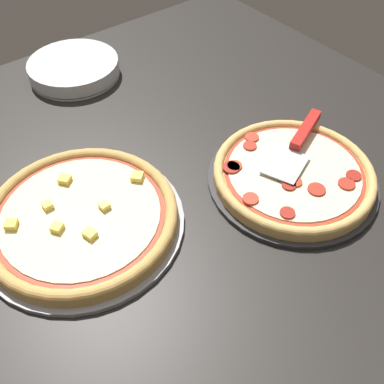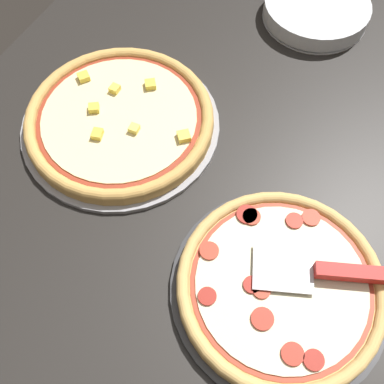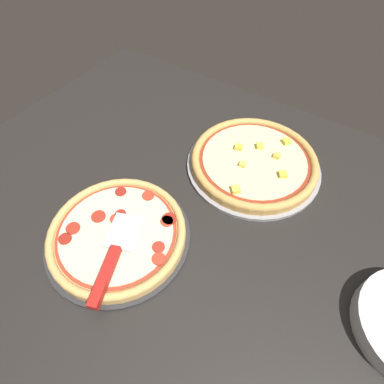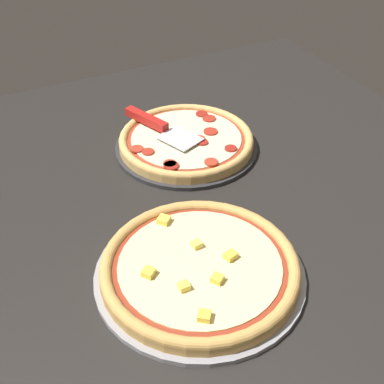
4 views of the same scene
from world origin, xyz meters
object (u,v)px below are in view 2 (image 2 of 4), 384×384
at_px(pizza_front, 281,285).
at_px(serving_spatula, 342,272).
at_px(pizza_back, 120,119).
at_px(plate_stack, 316,10).

relative_size(pizza_front, serving_spatula, 1.43).
distance_m(pizza_front, pizza_back, 0.43).
xyz_separation_m(pizza_front, plate_stack, (0.63, 0.16, -0.00)).
bearing_deg(plate_stack, serving_spatula, -157.56).
height_order(pizza_front, serving_spatula, serving_spatula).
xyz_separation_m(pizza_back, serving_spatula, (-0.11, -0.47, 0.02)).
xyz_separation_m(pizza_back, plate_stack, (0.46, -0.23, -0.00)).
distance_m(pizza_back, serving_spatula, 0.48).
bearing_deg(pizza_back, pizza_front, -112.68).
bearing_deg(pizza_back, plate_stack, -26.39).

